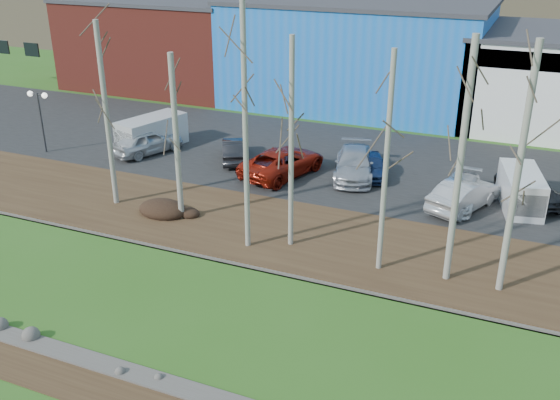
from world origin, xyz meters
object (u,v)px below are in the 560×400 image
at_px(car_3, 354,164).
at_px(car_5, 464,195).
at_px(car_0, 147,141).
at_px(car_4, 372,166).
at_px(van_white, 521,191).
at_px(car_7, 459,192).
at_px(car_2, 283,162).
at_px(van_grey, 150,133).
at_px(car_1, 235,149).
at_px(car_6, 527,188).
at_px(street_lamp, 39,105).

relative_size(car_3, car_5, 1.13).
distance_m(car_0, car_4, 14.41).
bearing_deg(car_4, van_white, -29.22).
bearing_deg(car_7, car_2, -179.83).
bearing_deg(van_grey, car_7, 12.84).
xyz_separation_m(car_0, car_7, (19.55, -0.31, -0.12)).
bearing_deg(van_white, car_2, 169.63).
height_order(van_white, van_grey, van_grey).
relative_size(car_1, car_4, 1.12).
height_order(car_5, car_6, car_5).
xyz_separation_m(car_5, car_6, (2.96, 2.52, -0.08)).
relative_size(car_0, car_4, 1.22).
bearing_deg(street_lamp, van_grey, 30.19).
xyz_separation_m(car_3, van_white, (9.19, -0.87, 0.15)).
distance_m(car_0, car_5, 19.86).
bearing_deg(car_0, car_5, -160.41).
height_order(car_1, car_2, car_2).
bearing_deg(van_white, car_0, 168.38).
bearing_deg(van_grey, car_3, 18.01).
xyz_separation_m(car_2, car_5, (10.42, -0.80, -0.02)).
bearing_deg(van_grey, car_2, 10.45).
height_order(car_1, car_4, car_1).
distance_m(car_5, van_grey, 20.36).
xyz_separation_m(car_0, van_white, (22.53, 0.44, 0.14)).
distance_m(street_lamp, car_2, 16.01).
bearing_deg(street_lamp, van_white, 6.45).
relative_size(car_3, car_7, 1.16).
relative_size(car_5, car_7, 1.03).
xyz_separation_m(street_lamp, car_0, (6.26, 2.34, -2.31)).
distance_m(car_2, car_4, 5.22).
xyz_separation_m(van_white, van_grey, (-22.96, 0.48, 0.08)).
distance_m(car_4, car_6, 8.50).
xyz_separation_m(car_1, car_4, (8.60, 0.70, -0.05)).
bearing_deg(van_grey, car_4, 19.55).
xyz_separation_m(car_1, car_5, (14.14, -1.94, 0.09)).
distance_m(car_6, van_white, 1.22).
bearing_deg(car_4, car_7, -41.63).
bearing_deg(car_2, car_6, -157.14).
relative_size(car_7, van_grey, 0.93).
xyz_separation_m(car_6, van_white, (-0.27, -1.17, 0.23)).
distance_m(car_2, car_6, 13.48).
relative_size(car_1, car_3, 0.79).
bearing_deg(car_6, car_5, 17.28).
height_order(car_0, car_2, car_2).
relative_size(car_0, car_3, 0.86).
height_order(street_lamp, van_white, street_lamp).
relative_size(street_lamp, car_1, 0.93).
xyz_separation_m(car_2, car_7, (10.12, -0.21, -0.13)).
bearing_deg(car_0, car_1, -147.47).
relative_size(car_0, car_1, 1.10).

